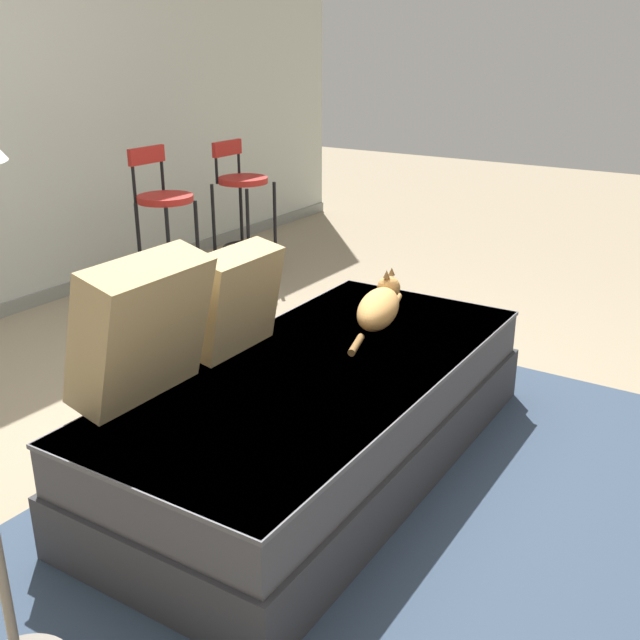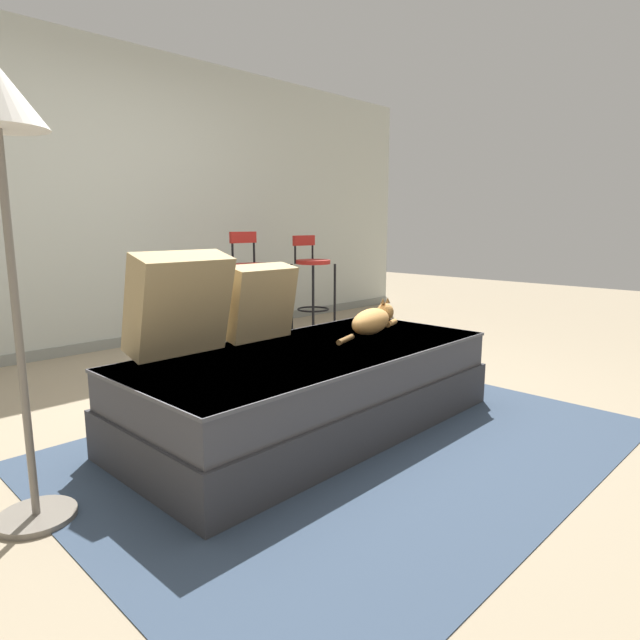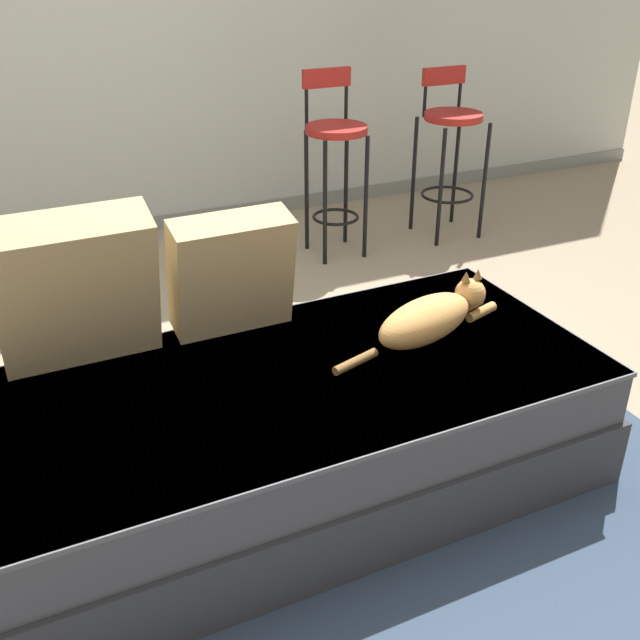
# 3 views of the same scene
# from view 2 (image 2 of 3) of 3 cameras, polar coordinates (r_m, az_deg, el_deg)

# --- Properties ---
(ground_plane) EXTENTS (16.00, 16.00, 0.00)m
(ground_plane) POSITION_cam_2_polar(r_m,az_deg,el_deg) (3.23, -5.74, -9.44)
(ground_plane) COLOR gray
(ground_plane) RESTS_ON ground
(wall_back_panel) EXTENTS (8.00, 0.10, 2.60)m
(wall_back_panel) POSITION_cam_2_polar(r_m,az_deg,el_deg) (5.00, -23.13, 11.86)
(wall_back_panel) COLOR #B7BCB2
(wall_back_panel) RESTS_ON ground
(wall_baseboard_trim) EXTENTS (8.00, 0.02, 0.09)m
(wall_baseboard_trim) POSITION_cam_2_polar(r_m,az_deg,el_deg) (5.05, -21.91, -2.44)
(wall_baseboard_trim) COLOR gray
(wall_baseboard_trim) RESTS_ON ground
(area_rug) EXTENTS (2.74, 2.05, 0.01)m
(area_rug) POSITION_cam_2_polar(r_m,az_deg,el_deg) (2.76, 3.82, -12.81)
(area_rug) COLOR #334256
(area_rug) RESTS_ON ground
(couch) EXTENTS (2.06, 0.98, 0.44)m
(couch) POSITION_cam_2_polar(r_m,az_deg,el_deg) (2.88, -0.68, -7.19)
(couch) COLOR #353539
(couch) RESTS_ON ground
(throw_pillow_corner) EXTENTS (0.50, 0.30, 0.52)m
(throw_pillow_corner) POSITION_cam_2_polar(r_m,az_deg,el_deg) (2.72, -14.76, 1.70)
(throw_pillow_corner) COLOR tan
(throw_pillow_corner) RESTS_ON couch
(throw_pillow_middle) EXTENTS (0.41, 0.23, 0.43)m
(throw_pillow_middle) POSITION_cam_2_polar(r_m,az_deg,el_deg) (3.02, -6.46, 1.92)
(throw_pillow_middle) COLOR tan
(throw_pillow_middle) RESTS_ON couch
(cat) EXTENTS (0.73, 0.30, 0.19)m
(cat) POSITION_cam_2_polar(r_m,az_deg,el_deg) (3.22, 5.66, -0.05)
(cat) COLOR tan
(cat) RESTS_ON couch
(bar_stool_near_window) EXTENTS (0.34, 0.34, 1.02)m
(bar_stool_near_window) POSITION_cam_2_polar(r_m,az_deg,el_deg) (4.81, -7.27, 4.34)
(bar_stool_near_window) COLOR black
(bar_stool_near_window) RESTS_ON ground
(bar_stool_by_doorway) EXTENTS (0.34, 0.34, 0.98)m
(bar_stool_by_doorway) POSITION_cam_2_polar(r_m,az_deg,el_deg) (5.30, -0.84, 4.71)
(bar_stool_by_doorway) COLOR black
(bar_stool_by_doorway) RESTS_ON ground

